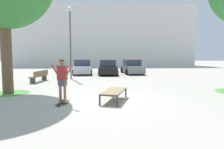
{
  "coord_description": "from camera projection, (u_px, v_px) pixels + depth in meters",
  "views": [
    {
      "loc": [
        -0.25,
        -8.95,
        1.96
      ],
      "look_at": [
        0.33,
        1.15,
        1.0
      ],
      "focal_mm": 32.7,
      "sensor_mm": 36.0,
      "label": 1
    }
  ],
  "objects": [
    {
      "name": "ground_plane",
      "position": [
        106.0,
        99.0,
        9.09
      ],
      "size": [
        120.0,
        120.0,
        0.0
      ],
      "primitive_type": "plane",
      "color": "#B2AA9E"
    },
    {
      "name": "building_facade",
      "position": [
        103.0,
        36.0,
        37.32
      ],
      "size": [
        32.85,
        4.0,
        10.84
      ],
      "primitive_type": "cube",
      "color": "silver",
      "rests_on": "ground"
    },
    {
      "name": "skateboard",
      "position": [
        63.0,
        103.0,
        8.1
      ],
      "size": [
        0.45,
        0.82,
        0.09
      ],
      "color": "black",
      "rests_on": "ground"
    },
    {
      "name": "car_silver",
      "position": [
        82.0,
        67.0,
        21.21
      ],
      "size": [
        2.17,
        4.32,
        1.5
      ],
      "color": "#B7BABF",
      "rests_on": "ground"
    },
    {
      "name": "park_bench",
      "position": [
        39.0,
        76.0,
        15.04
      ],
      "size": [
        0.78,
        2.44,
        0.83
      ],
      "color": "brown",
      "rests_on": "ground"
    },
    {
      "name": "car_grey",
      "position": [
        132.0,
        67.0,
        21.6
      ],
      "size": [
        2.17,
        4.32,
        1.5
      ],
      "color": "slate",
      "rests_on": "ground"
    },
    {
      "name": "light_post",
      "position": [
        70.0,
        32.0,
        16.5
      ],
      "size": [
        0.36,
        0.36,
        5.83
      ],
      "color": "#4C4C51",
      "rests_on": "ground"
    },
    {
      "name": "grass_patch_near_left",
      "position": [
        8.0,
        93.0,
        10.54
      ],
      "size": [
        2.11,
        2.11,
        0.01
      ],
      "primitive_type": "cylinder",
      "color": "#519342",
      "rests_on": "ground"
    },
    {
      "name": "car_black",
      "position": [
        108.0,
        68.0,
        20.72
      ],
      "size": [
        1.93,
        4.21,
        1.5
      ],
      "color": "black",
      "rests_on": "ground"
    },
    {
      "name": "skater",
      "position": [
        62.0,
        78.0,
        8.0
      ],
      "size": [
        0.97,
        0.41,
        1.69
      ],
      "color": "#8E6647",
      "rests_on": "skateboard"
    },
    {
      "name": "skate_box",
      "position": [
        114.0,
        91.0,
        8.72
      ],
      "size": [
        1.29,
        2.04,
        0.46
      ],
      "color": "#38383D",
      "rests_on": "ground"
    }
  ]
}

